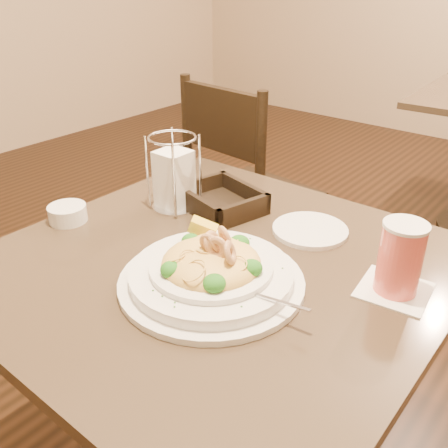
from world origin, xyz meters
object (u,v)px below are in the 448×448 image
Objects in this scene: dining_chair_near at (245,190)px; bread_basket at (221,202)px; side_plate at (310,230)px; pasta_bowl at (212,270)px; drink_glass at (400,259)px; butter_ramekin at (68,213)px; main_table at (219,344)px; napkin_caddy at (174,178)px.

bread_basket is at bearing 126.18° from dining_chair_near.
side_plate is (0.57, -0.50, 0.23)m from dining_chair_near.
side_plate is at bearing 8.39° from bread_basket.
drink_glass is (0.28, 0.21, 0.04)m from pasta_bowl.
side_plate is 0.58m from butter_ramekin.
drink_glass is (0.81, -0.61, 0.30)m from dining_chair_near.
dining_chair_near is (-0.48, 0.74, 0.00)m from main_table.
side_plate is (-0.25, 0.10, -0.07)m from drink_glass.
dining_chair_near is 4.05× the size of bread_basket.
main_table is 0.47m from drink_glass.
dining_chair_near is 2.31× the size of pasta_bowl.
dining_chair_near is 1.00m from pasta_bowl.
drink_glass is 0.83× the size of side_plate.
drink_glass is 0.49m from bread_basket.
butter_ramekin is (-0.45, -0.01, -0.01)m from pasta_bowl.
main_table is 0.42m from napkin_caddy.
main_table is at bearing -52.03° from bread_basket.
side_plate is (0.09, 0.23, 0.23)m from main_table.
drink_glass reaches higher than side_plate.
side_plate reaches higher than main_table.
napkin_caddy is at bearing 152.42° from main_table.
pasta_bowl is (0.05, -0.07, 0.26)m from main_table.
bread_basket is 0.13m from napkin_caddy.
main_table is 0.35m from bread_basket.
main_table is 9.83× the size of butter_ramekin.
pasta_bowl reaches higher than bread_basket.
drink_glass reaches higher than bread_basket.
napkin_caddy reaches higher than butter_ramekin.
napkin_caddy is 2.08× the size of butter_ramekin.
dining_chair_near reaches higher than side_plate.
napkin_caddy is (-0.58, 0.00, 0.01)m from drink_glass.
pasta_bowl reaches higher than main_table.
pasta_bowl is 0.37m from napkin_caddy.
drink_glass is at bearing 21.70° from main_table.
side_plate is 1.92× the size of butter_ramekin.
dining_chair_near is 5.30× the size of side_plate.
main_table is 0.88m from dining_chair_near.
drink_glass reaches higher than butter_ramekin.
dining_chair_near is at bearing 123.10° from main_table.
pasta_bowl is 2.29× the size of side_plate.
dining_chair_near is at bearing 95.56° from butter_ramekin.
bread_basket is 0.24m from side_plate.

